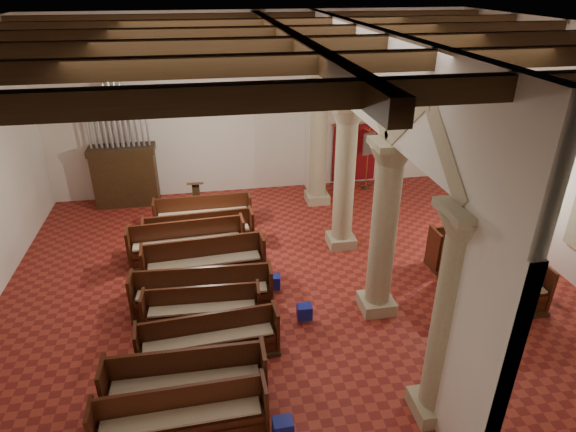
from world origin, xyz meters
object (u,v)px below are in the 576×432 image
(lectern, at_px, (197,201))
(nave_pew_0, at_px, (183,424))
(pipe_organ, at_px, (124,165))
(processional_banner, at_px, (367,168))
(aisle_pew_0, at_px, (501,298))

(lectern, distance_m, nave_pew_0, 8.42)
(pipe_organ, height_order, processional_banner, pipe_organ)
(processional_banner, relative_size, aisle_pew_0, 1.07)
(pipe_organ, height_order, lectern, pipe_organ)
(pipe_organ, distance_m, aisle_pew_0, 11.86)
(lectern, bearing_deg, pipe_organ, 152.06)
(processional_banner, bearing_deg, lectern, 172.45)
(pipe_organ, bearing_deg, aisle_pew_0, -40.02)
(nave_pew_0, bearing_deg, pipe_organ, 99.92)
(processional_banner, xyz_separation_m, aisle_pew_0, (0.76, -7.40, -0.40))
(lectern, xyz_separation_m, aisle_pew_0, (6.77, -6.25, -0.13))
(lectern, height_order, nave_pew_0, lectern)
(pipe_organ, relative_size, aisle_pew_0, 2.10)
(pipe_organ, height_order, nave_pew_0, pipe_organ)
(lectern, xyz_separation_m, nave_pew_0, (-0.32, -8.41, -0.18))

